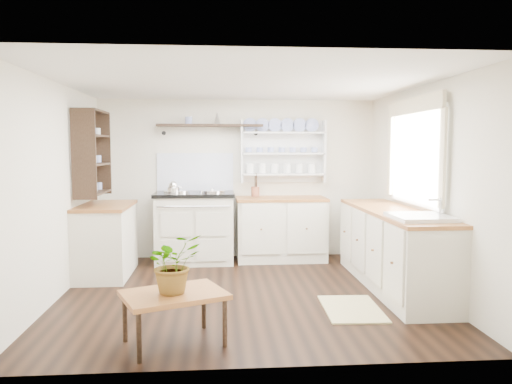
# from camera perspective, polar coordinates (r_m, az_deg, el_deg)

# --- Properties ---
(floor) EXTENTS (4.00, 3.80, 0.01)m
(floor) POSITION_cam_1_polar(r_m,az_deg,el_deg) (5.64, -1.21, -11.44)
(floor) COLOR black
(floor) RESTS_ON ground
(wall_back) EXTENTS (4.00, 0.02, 2.30)m
(wall_back) POSITION_cam_1_polar(r_m,az_deg,el_deg) (7.32, -2.07, 1.52)
(wall_back) COLOR #ECE5CB
(wall_back) RESTS_ON ground
(wall_right) EXTENTS (0.02, 3.80, 2.30)m
(wall_right) POSITION_cam_1_polar(r_m,az_deg,el_deg) (5.89, 18.59, 0.39)
(wall_right) COLOR #ECE5CB
(wall_right) RESTS_ON ground
(wall_left) EXTENTS (0.02, 3.80, 2.30)m
(wall_left) POSITION_cam_1_polar(r_m,az_deg,el_deg) (5.68, -21.83, 0.13)
(wall_left) COLOR #ECE5CB
(wall_left) RESTS_ON ground
(ceiling) EXTENTS (4.00, 3.80, 0.01)m
(ceiling) POSITION_cam_1_polar(r_m,az_deg,el_deg) (5.45, -1.26, 12.41)
(ceiling) COLOR white
(ceiling) RESTS_ON wall_back
(window) EXTENTS (0.08, 1.55, 1.22)m
(window) POSITION_cam_1_polar(r_m,az_deg,el_deg) (5.99, 17.69, 4.47)
(window) COLOR white
(window) RESTS_ON wall_right
(aga_cooker) EXTENTS (1.10, 0.76, 1.01)m
(aga_cooker) POSITION_cam_1_polar(r_m,az_deg,el_deg) (7.06, -7.00, -3.95)
(aga_cooker) COLOR beige
(aga_cooker) RESTS_ON floor
(back_cabinets) EXTENTS (1.27, 0.63, 0.90)m
(back_cabinets) POSITION_cam_1_polar(r_m,az_deg,el_deg) (7.15, 2.87, -4.13)
(back_cabinets) COLOR beige
(back_cabinets) RESTS_ON floor
(right_cabinets) EXTENTS (0.62, 2.43, 0.90)m
(right_cabinets) POSITION_cam_1_polar(r_m,az_deg,el_deg) (5.96, 15.35, -6.16)
(right_cabinets) COLOR beige
(right_cabinets) RESTS_ON floor
(belfast_sink) EXTENTS (0.55, 0.60, 0.45)m
(belfast_sink) POSITION_cam_1_polar(r_m,az_deg,el_deg) (5.22, 18.23, -4.04)
(belfast_sink) COLOR white
(belfast_sink) RESTS_ON right_cabinets
(left_cabinets) EXTENTS (0.62, 1.13, 0.90)m
(left_cabinets) POSITION_cam_1_polar(r_m,az_deg,el_deg) (6.55, -16.76, -5.19)
(left_cabinets) COLOR beige
(left_cabinets) RESTS_ON floor
(plate_rack) EXTENTS (1.20, 0.22, 0.90)m
(plate_rack) POSITION_cam_1_polar(r_m,az_deg,el_deg) (7.33, 3.03, 4.69)
(plate_rack) COLOR white
(plate_rack) RESTS_ON wall_back
(high_shelf) EXTENTS (1.50, 0.29, 0.16)m
(high_shelf) POSITION_cam_1_polar(r_m,az_deg,el_deg) (7.18, -5.27, 7.49)
(high_shelf) COLOR black
(high_shelf) RESTS_ON wall_back
(left_shelving) EXTENTS (0.28, 0.80, 1.05)m
(left_shelving) POSITION_cam_1_polar(r_m,az_deg,el_deg) (6.48, -18.22, 4.35)
(left_shelving) COLOR black
(left_shelving) RESTS_ON wall_left
(kettle) EXTENTS (0.17, 0.17, 0.21)m
(kettle) POSITION_cam_1_polar(r_m,az_deg,el_deg) (6.90, -9.42, 0.29)
(kettle) COLOR silver
(kettle) RESTS_ON aga_cooker
(utensil_crock) EXTENTS (0.12, 0.12, 0.14)m
(utensil_crock) POSITION_cam_1_polar(r_m,az_deg,el_deg) (7.13, -0.08, 0.04)
(utensil_crock) COLOR brown
(utensil_crock) RESTS_ON back_cabinets
(center_table) EXTENTS (0.95, 0.83, 0.43)m
(center_table) POSITION_cam_1_polar(r_m,az_deg,el_deg) (4.20, -9.36, -11.86)
(center_table) COLOR brown
(center_table) RESTS_ON floor
(potted_plant) EXTENTS (0.56, 0.54, 0.48)m
(potted_plant) POSITION_cam_1_polar(r_m,az_deg,el_deg) (4.12, -9.42, -8.03)
(potted_plant) COLOR #3F7233
(potted_plant) RESTS_ON center_table
(floor_rug) EXTENTS (0.58, 0.87, 0.02)m
(floor_rug) POSITION_cam_1_polar(r_m,az_deg,el_deg) (5.18, 10.88, -12.96)
(floor_rug) COLOR #9C8F5B
(floor_rug) RESTS_ON floor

